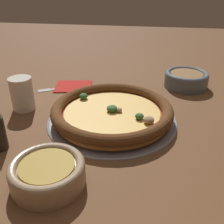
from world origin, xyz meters
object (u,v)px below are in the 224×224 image
bowl_far (186,79)px  drinking_cup (22,94)px  bowl_near (48,172)px  pizza (112,111)px  napkin (74,86)px  fork (59,88)px  pizza_tray (112,119)px

bowl_far → drinking_cup: (-0.26, 0.51, 0.02)m
bowl_near → drinking_cup: bearing=32.9°
bowl_far → drinking_cup: bearing=117.2°
pizza → napkin: bearing=38.8°
pizza → fork: pizza is taller
bowl_near → bowl_far: 0.64m
napkin → fork: napkin is taller
pizza → bowl_near: same height
fork → bowl_near: bearing=79.0°
pizza_tray → pizza: (-0.00, -0.00, 0.03)m
fork → drinking_cup: bearing=45.0°
pizza → bowl_far: (0.29, -0.23, 0.00)m
pizza_tray → bowl_far: (0.29, -0.23, 0.03)m
pizza → bowl_far: bearing=-38.4°
pizza → drinking_cup: (0.03, 0.28, 0.02)m
bowl_far → napkin: size_ratio=1.06×
bowl_near → napkin: 0.50m
pizza → bowl_near: bearing=162.3°
pizza → bowl_near: (-0.27, 0.09, -0.00)m
drinking_cup → fork: (0.17, -0.05, -0.05)m
bowl_near → fork: bowl_near is taller
pizza_tray → bowl_near: bearing=162.3°
pizza_tray → bowl_near: size_ratio=2.48×
pizza_tray → drinking_cup: 0.28m
drinking_cup → napkin: size_ratio=0.69×
pizza_tray → napkin: (0.22, 0.18, 0.00)m
pizza → drinking_cup: bearing=84.2°
pizza → drinking_cup: size_ratio=3.38×
bowl_far → napkin: (-0.07, 0.41, -0.03)m
fork → napkin: bearing=179.9°
pizza_tray → drinking_cup: (0.03, 0.28, 0.05)m
napkin → pizza_tray: bearing=-141.2°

